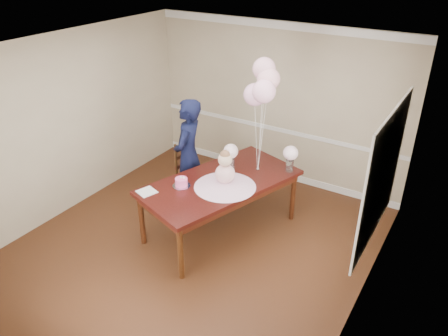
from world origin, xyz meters
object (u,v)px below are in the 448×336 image
at_px(dining_table_top, 220,182).
at_px(woman, 188,155).
at_px(dining_chair_seat, 194,177).
at_px(birthday_cake, 181,182).

xyz_separation_m(dining_table_top, woman, (-0.77, 0.31, 0.09)).
bearing_deg(woman, dining_table_top, 53.21).
distance_m(dining_table_top, dining_chair_seat, 0.96).
height_order(dining_table_top, dining_chair_seat, dining_table_top).
relative_size(birthday_cake, dining_chair_seat, 0.37).
xyz_separation_m(birthday_cake, woman, (-0.40, 0.72, -0.01)).
distance_m(dining_table_top, birthday_cake, 0.56).
bearing_deg(birthday_cake, dining_table_top, 47.74).
bearing_deg(woman, dining_chair_seat, 167.47).
height_order(birthday_cake, dining_chair_seat, birthday_cake).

